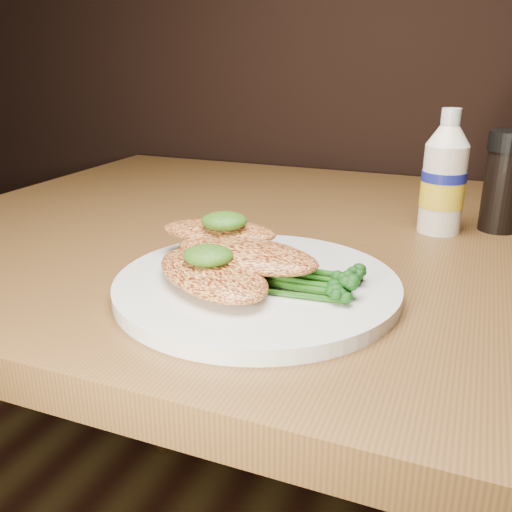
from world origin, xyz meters
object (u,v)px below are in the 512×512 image
at_px(dining_table, 347,473).
at_px(plate, 257,285).
at_px(mayo_bottle, 445,172).
at_px(pepper_grinder, 504,182).

bearing_deg(dining_table, plate, -106.24).
xyz_separation_m(dining_table, plate, (-0.06, -0.21, 0.38)).
bearing_deg(dining_table, mayo_bottle, 34.91).
height_order(dining_table, pepper_grinder, pepper_grinder).
relative_size(dining_table, mayo_bottle, 7.66).
height_order(dining_table, mayo_bottle, mayo_bottle).
xyz_separation_m(dining_table, mayo_bottle, (0.09, 0.06, 0.45)).
bearing_deg(pepper_grinder, plate, -125.63).
bearing_deg(mayo_bottle, dining_table, -145.09).
bearing_deg(mayo_bottle, plate, -118.52).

